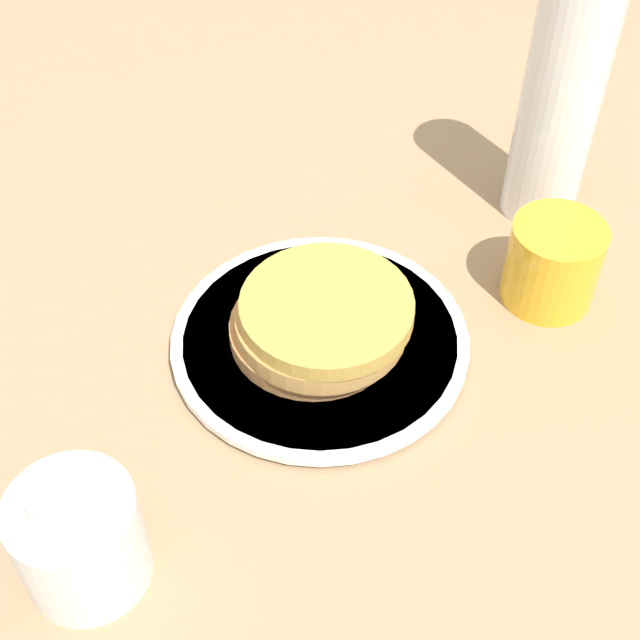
{
  "coord_description": "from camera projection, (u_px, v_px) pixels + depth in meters",
  "views": [
    {
      "loc": [
        -0.41,
        0.31,
        0.58
      ],
      "look_at": [
        0.01,
        0.03,
        0.03
      ],
      "focal_mm": 50.0,
      "sensor_mm": 36.0,
      "label": 1
    }
  ],
  "objects": [
    {
      "name": "cream_jug",
      "position": [
        79.0,
        537.0,
        0.59
      ],
      "size": [
        0.09,
        0.09,
        0.11
      ],
      "color": "white",
      "rests_on": "ground_plane"
    },
    {
      "name": "plate",
      "position": [
        320.0,
        341.0,
        0.76
      ],
      "size": [
        0.25,
        0.25,
        0.01
      ],
      "color": "white",
      "rests_on": "ground_plane"
    },
    {
      "name": "water_bottle_near",
      "position": [
        560.0,
        102.0,
        0.8
      ],
      "size": [
        0.07,
        0.07,
        0.26
      ],
      "color": "white",
      "rests_on": "ground_plane"
    },
    {
      "name": "pancake_stack",
      "position": [
        321.0,
        320.0,
        0.74
      ],
      "size": [
        0.15,
        0.15,
        0.05
      ],
      "color": "#BA7E47",
      "rests_on": "plate"
    },
    {
      "name": "ground_plane",
      "position": [
        357.0,
        342.0,
        0.77
      ],
      "size": [
        4.0,
        4.0,
        0.0
      ],
      "primitive_type": "plane",
      "color": "#9E7F5B"
    },
    {
      "name": "juice_glass",
      "position": [
        553.0,
        263.0,
        0.78
      ],
      "size": [
        0.08,
        0.08,
        0.08
      ],
      "color": "yellow",
      "rests_on": "ground_plane"
    }
  ]
}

